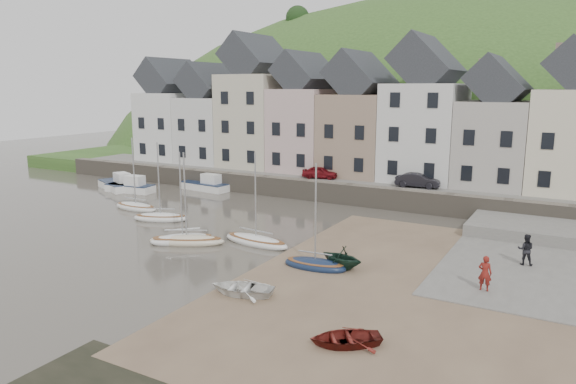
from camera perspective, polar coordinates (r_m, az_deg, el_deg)
The scene contains 24 objects.
ground at distance 32.74m, azimuth -5.20°, elevation -6.95°, with size 160.00×160.00×0.00m, color #474238.
quay_land at distance 60.95m, azimuth 12.09°, elevation 2.08°, with size 90.00×30.00×1.50m, color #355421.
quay_street at distance 50.09m, azimuth 8.17°, elevation 1.19°, with size 70.00×7.00×0.10m, color slate.
seawall at distance 47.02m, azimuth 6.59°, elevation -0.23°, with size 70.00×1.20×1.80m, color slate.
beach at distance 28.31m, azimuth 13.78°, elevation -10.15°, with size 18.00×26.00×0.06m, color brown.
slipway at distance 35.14m, azimuth 23.73°, elevation -6.50°, with size 8.00×18.00×0.12m, color slate.
hillside at distance 92.89m, azimuth 13.89°, elevation -6.75°, with size 134.40×84.00×84.00m.
townhouse_terrace at distance 52.13m, azimuth 11.58°, elevation 7.87°, with size 61.05×8.00×13.93m.
sailboat_0 at distance 46.52m, azimuth -16.10°, elevation -1.53°, with size 4.49×1.63×6.32m.
sailboat_1 at distance 42.27m, azimuth -13.59°, elevation -2.66°, with size 4.52×3.05×6.32m.
sailboat_2 at distance 35.69m, azimuth -10.86°, elevation -5.13°, with size 5.17×3.58×6.32m.
sailboat_3 at distance 35.99m, azimuth -11.29°, elevation -5.00°, with size 4.08×3.98×6.32m.
sailboat_4 at distance 35.03m, azimuth -3.46°, elevation -5.26°, with size 5.20×2.04×6.32m.
sailboat_5 at distance 30.46m, azimuth 2.94°, elevation -7.80°, with size 3.85×1.76×6.32m.
motorboat_0 at distance 54.39m, azimuth -16.55°, elevation 0.60°, with size 5.13×2.28×1.70m.
motorboat_1 at distance 56.32m, azimuth -18.02°, elevation 0.86°, with size 5.63×3.76×1.70m.
motorboat_2 at distance 53.74m, azimuth -8.81°, elevation 0.81°, with size 5.55×2.29×1.70m.
rowboat_white at distance 26.81m, azimuth -4.96°, elevation -10.25°, with size 2.30×3.22×0.67m, color white.
rowboat_green at distance 30.31m, azimuth 5.82°, elevation -6.98°, with size 2.26×2.62×1.38m, color #153023.
rowboat_red at distance 22.02m, azimuth 6.19°, elevation -15.37°, with size 2.07×2.90×0.60m, color maroon.
person_red at distance 28.58m, azimuth 20.48°, elevation -8.20°, with size 0.66×0.44×1.82m, color maroon.
person_dark at distance 33.46m, azimuth 24.26°, elevation -5.68°, with size 0.89×0.69×1.82m, color black.
car_left at distance 50.70m, azimuth 3.47°, elevation 2.13°, with size 1.36×3.39×1.15m, color maroon.
car_right at distance 47.38m, azimuth 13.82°, elevation 1.24°, with size 1.33×3.80×1.25m, color black.
Camera 1 is at (17.77, -25.53, 10.20)m, focal length 32.96 mm.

